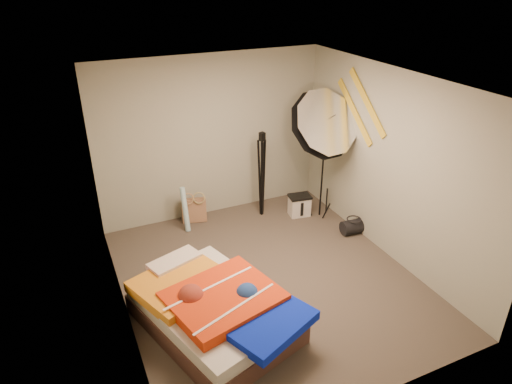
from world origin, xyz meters
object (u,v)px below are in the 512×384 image
bed (214,308)px  camera_tripod (262,169)px  wrapping_roll (185,209)px  camera_case (299,206)px  duffel_bag (353,227)px  tote_bag (194,210)px  photo_umbrella (321,125)px

bed → camera_tripod: bearing=53.2°
wrapping_roll → camera_tripod: (1.24, -0.05, 0.45)m
wrapping_roll → bed: 2.15m
wrapping_roll → camera_case: 1.81m
bed → camera_case: bearing=40.9°
duffel_bag → camera_tripod: size_ratio=0.26×
wrapping_roll → camera_case: wrapping_roll is taller
wrapping_roll → duffel_bag: 2.51m
wrapping_roll → camera_tripod: camera_tripod is taller
camera_case → camera_tripod: bearing=162.2°
camera_case → wrapping_roll: bearing=178.9°
wrapping_roll → duffel_bag: (2.23, -1.14, -0.23)m
tote_bag → wrapping_roll: size_ratio=0.55×
wrapping_roll → photo_umbrella: 2.34m
wrapping_roll → bed: wrapping_roll is taller
tote_bag → wrapping_roll: bearing=-120.7°
wrapping_roll → tote_bag: bearing=45.6°
duffel_bag → photo_umbrella: photo_umbrella is taller
duffel_bag → camera_tripod: (-0.99, 1.09, 0.68)m
tote_bag → camera_case: tote_bag is taller
photo_umbrella → camera_case: bearing=115.0°
tote_bag → camera_case: bearing=-4.4°
camera_case → photo_umbrella: 1.44m
camera_tripod → duffel_bag: bearing=-47.7°
camera_case → duffel_bag: size_ratio=0.89×
wrapping_roll → camera_case: size_ratio=2.16×
tote_bag → wrapping_roll: wrapping_roll is taller
photo_umbrella → camera_tripod: size_ratio=1.58×
camera_case → camera_tripod: 0.87m
camera_case → camera_tripod: (-0.53, 0.27, 0.63)m
wrapping_roll → camera_tripod: bearing=-2.2°
duffel_bag → photo_umbrella: bearing=125.4°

